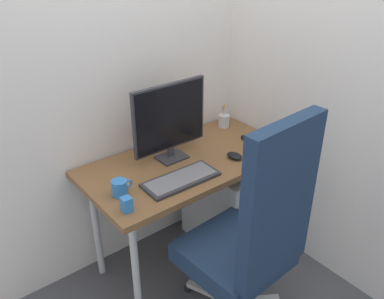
{
  "coord_description": "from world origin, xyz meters",
  "views": [
    {
      "loc": [
        -1.27,
        -1.64,
        1.92
      ],
      "look_at": [
        -0.02,
        -0.06,
        0.84
      ],
      "focal_mm": 38.16,
      "sensor_mm": 36.0,
      "label": 1
    }
  ],
  "objects": [
    {
      "name": "ground_plane",
      "position": [
        0.0,
        0.0,
        0.0
      ],
      "size": [
        8.0,
        8.0,
        0.0
      ],
      "primitive_type": "plane",
      "color": "#4C4C51"
    },
    {
      "name": "wall_back",
      "position": [
        0.0,
        0.35,
        1.4
      ],
      "size": [
        2.48,
        0.04,
        2.8
      ],
      "primitive_type": "cube",
      "color": "white",
      "rests_on": "ground_plane"
    },
    {
      "name": "wall_side_right",
      "position": [
        0.65,
        -0.18,
        1.4
      ],
      "size": [
        0.04,
        1.88,
        2.8
      ],
      "primitive_type": "cube",
      "color": "white",
      "rests_on": "ground_plane"
    },
    {
      "name": "desk",
      "position": [
        0.0,
        0.0,
        0.67
      ],
      "size": [
        1.23,
        0.64,
        0.74
      ],
      "color": "brown",
      "rests_on": "ground_plane"
    },
    {
      "name": "office_chair",
      "position": [
        -0.09,
        -0.61,
        0.61
      ],
      "size": [
        0.56,
        0.58,
        1.27
      ],
      "color": "black",
      "rests_on": "ground_plane"
    },
    {
      "name": "filing_cabinet",
      "position": [
        0.34,
        -0.02,
        0.3
      ],
      "size": [
        0.42,
        0.53,
        0.6
      ],
      "color": "silver",
      "rests_on": "ground_plane"
    },
    {
      "name": "monitor",
      "position": [
        -0.06,
        0.08,
        0.98
      ],
      "size": [
        0.48,
        0.13,
        0.46
      ],
      "color": "#333338",
      "rests_on": "desk"
    },
    {
      "name": "keyboard",
      "position": [
        -0.17,
        -0.16,
        0.75
      ],
      "size": [
        0.42,
        0.18,
        0.02
      ],
      "color": "#333338",
      "rests_on": "desk"
    },
    {
      "name": "mouse",
      "position": [
        0.22,
        -0.16,
        0.75
      ],
      "size": [
        0.08,
        0.11,
        0.03
      ],
      "primitive_type": "ellipsoid",
      "rotation": [
        0.0,
        0.0,
        0.09
      ],
      "color": "black",
      "rests_on": "desk"
    },
    {
      "name": "pen_holder",
      "position": [
        0.48,
        0.21,
        0.78
      ],
      "size": [
        0.08,
        0.08,
        0.16
      ],
      "color": "silver",
      "rests_on": "desk"
    },
    {
      "name": "notebook",
      "position": [
        0.49,
        -0.12,
        0.75
      ],
      "size": [
        0.21,
        0.23,
        0.02
      ],
      "primitive_type": "cube",
      "rotation": [
        0.0,
        0.0,
        -0.22
      ],
      "color": "black",
      "rests_on": "desk"
    },
    {
      "name": "coffee_mug",
      "position": [
        -0.49,
        -0.07,
        0.78
      ],
      "size": [
        0.11,
        0.08,
        0.08
      ],
      "color": "#337FD8",
      "rests_on": "desk"
    },
    {
      "name": "desk_clamp_accessory",
      "position": [
        -0.53,
        -0.21,
        0.77
      ],
      "size": [
        0.05,
        0.05,
        0.08
      ],
      "primitive_type": "cube",
      "color": "#337FD8",
      "rests_on": "desk"
    }
  ]
}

